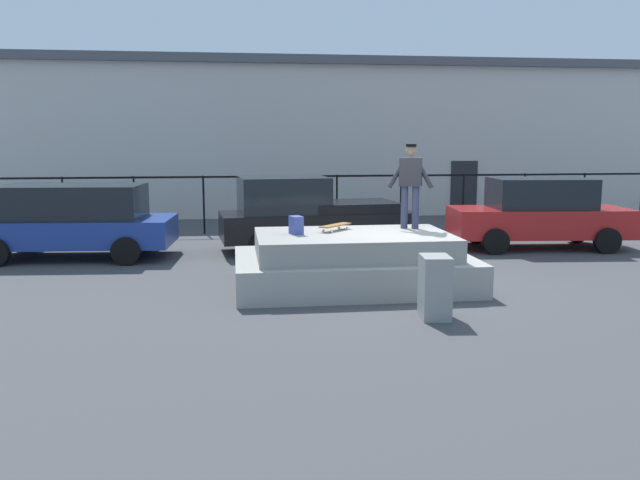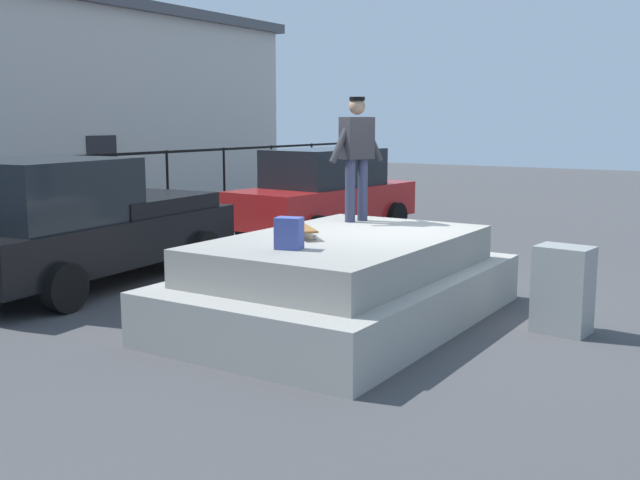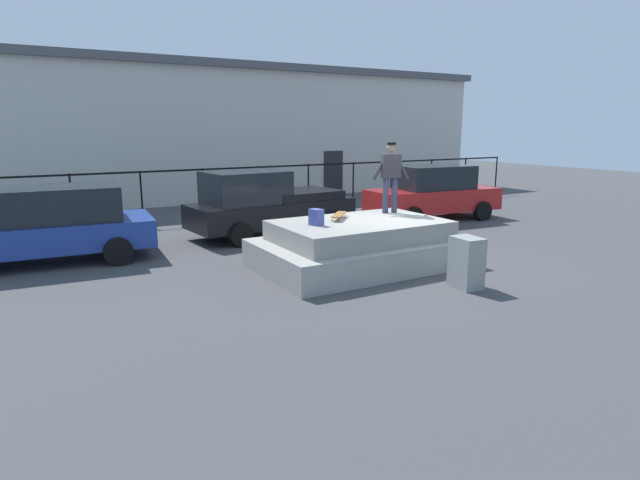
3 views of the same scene
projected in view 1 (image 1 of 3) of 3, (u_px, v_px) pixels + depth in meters
ground_plane at (399, 287)px, 12.55m from camera, size 60.00×60.00×0.00m
concrete_ledge at (353, 263)px, 12.55m from camera, size 4.47×2.83×1.03m
skateboarder at (410, 180)px, 13.01m from camera, size 0.89×0.40×1.68m
skateboard at (335, 226)px, 12.82m from camera, size 0.72×0.75×0.12m
backpack at (296, 225)px, 12.34m from camera, size 0.27×0.32×0.34m
car_blue_hatchback_near at (73, 219)px, 15.51m from camera, size 4.75×2.47×1.74m
car_black_pickup_mid at (309, 214)px, 16.52m from camera, size 4.92×2.36×1.87m
car_red_sedan_far at (540, 213)px, 16.89m from camera, size 4.62×2.27×1.81m
utility_box at (435, 287)px, 10.34m from camera, size 0.50×0.64×1.00m
fence_row at (337, 192)px, 19.95m from camera, size 24.06×0.06×1.73m
warehouse_building at (308, 137)px, 27.37m from camera, size 27.12×8.80×5.69m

